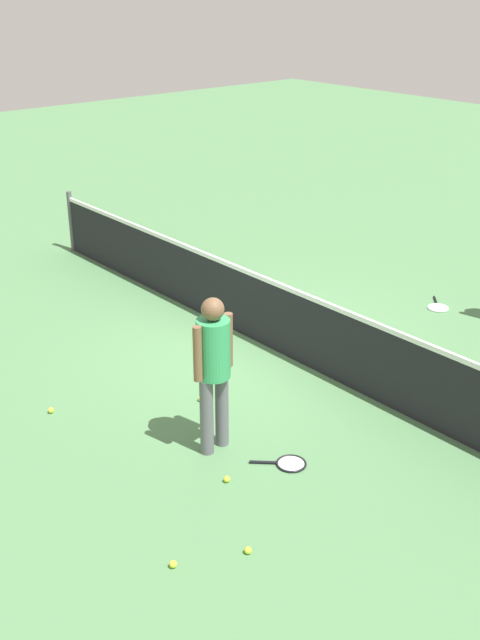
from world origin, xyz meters
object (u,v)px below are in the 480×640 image
(player_near_side, at_px, (214,362))
(tennis_ball_baseline, at_px, (51,410))
(tennis_ball_near_player, at_px, (248,550))
(tennis_racket_far_player, at_px, (438,307))
(tennis_racket_near_player, at_px, (288,463))
(tennis_ball_stray_left, at_px, (201,399))
(tennis_ball_stray_right, at_px, (173,564))
(tennis_ball_midcourt, at_px, (227,479))

(player_near_side, relative_size, tennis_ball_baseline, 25.76)
(tennis_ball_near_player, bearing_deg, tennis_ball_baseline, -177.00)
(tennis_racket_far_player, distance_m, tennis_ball_baseline, 5.90)
(tennis_racket_near_player, xyz_separation_m, tennis_ball_stray_left, (-1.58, 0.11, 0.02))
(player_near_side, height_order, tennis_ball_stray_right, player_near_side)
(tennis_racket_near_player, height_order, tennis_racket_far_player, same)
(tennis_ball_midcourt, bearing_deg, tennis_ball_stray_left, 151.33)
(tennis_racket_near_player, bearing_deg, tennis_ball_stray_right, -75.79)
(tennis_racket_near_player, height_order, tennis_ball_stray_right, tennis_ball_stray_right)
(tennis_racket_far_player, bearing_deg, tennis_ball_baseline, -99.88)
(tennis_ball_midcourt, bearing_deg, player_near_side, 152.25)
(tennis_racket_near_player, distance_m, tennis_ball_stray_left, 1.59)
(tennis_racket_far_player, height_order, tennis_ball_baseline, tennis_ball_baseline)
(tennis_ball_baseline, bearing_deg, tennis_ball_stray_right, -8.22)
(tennis_ball_baseline, height_order, tennis_ball_stray_right, same)
(player_near_side, height_order, tennis_racket_near_player, player_near_side)
(player_near_side, xyz_separation_m, tennis_ball_stray_left, (-0.86, 0.48, -0.98))
(tennis_ball_near_player, xyz_separation_m, tennis_ball_baseline, (-3.20, -0.17, 0.00))
(player_near_side, bearing_deg, tennis_ball_near_player, -28.91)
(tennis_racket_near_player, bearing_deg, tennis_ball_stray_left, 176.20)
(tennis_racket_far_player, height_order, tennis_ball_midcourt, tennis_ball_midcourt)
(tennis_ball_near_player, bearing_deg, tennis_ball_midcourt, 150.41)
(player_near_side, distance_m, tennis_racket_far_player, 5.00)
(player_near_side, xyz_separation_m, tennis_racket_far_player, (-0.74, 4.85, -1.00))
(tennis_ball_stray_left, distance_m, tennis_ball_stray_right, 2.76)
(tennis_ball_baseline, xyz_separation_m, tennis_ball_stray_left, (0.89, 1.45, 0.00))
(player_near_side, distance_m, tennis_ball_near_player, 1.92)
(tennis_ball_near_player, xyz_separation_m, tennis_ball_stray_right, (-0.28, -0.59, 0.00))
(tennis_ball_near_player, xyz_separation_m, tennis_ball_midcourt, (-0.91, 0.51, 0.00))
(player_near_side, xyz_separation_m, tennis_ball_midcourt, (0.54, -0.29, -0.98))
(tennis_ball_near_player, relative_size, tennis_ball_stray_left, 1.00)
(player_near_side, distance_m, tennis_ball_stray_right, 2.06)
(player_near_side, bearing_deg, tennis_ball_stray_left, 150.76)
(player_near_side, distance_m, tennis_ball_baseline, 2.23)
(tennis_ball_near_player, bearing_deg, tennis_ball_stray_left, 150.97)
(tennis_racket_far_player, bearing_deg, tennis_racket_near_player, -71.89)
(tennis_ball_midcourt, bearing_deg, tennis_ball_stray_right, -60.45)
(tennis_ball_baseline, distance_m, tennis_ball_stray_left, 1.70)
(tennis_racket_far_player, bearing_deg, tennis_ball_stray_left, -91.59)
(player_near_side, relative_size, tennis_ball_near_player, 25.76)
(player_near_side, relative_size, tennis_racket_far_player, 3.17)
(tennis_ball_near_player, xyz_separation_m, tennis_ball_stray_left, (-2.31, 1.28, 0.00))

